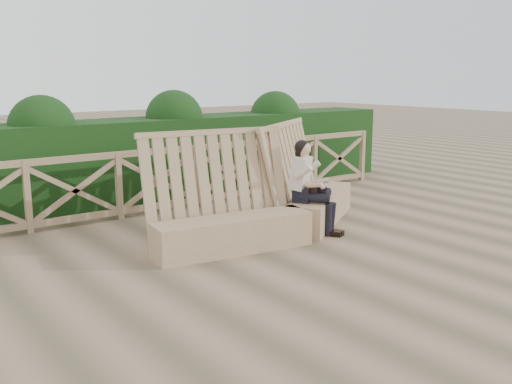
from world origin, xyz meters
TOP-DOWN VIEW (x-y plane):
  - ground at (0.00, 0.00)m, footprint 60.00×60.00m
  - bench at (0.74, 1.25)m, footprint 4.13×1.83m
  - woman at (1.19, 1.05)m, footprint 0.62×0.84m
  - guardrail at (0.00, 3.50)m, footprint 10.10×0.09m
  - hedge at (0.00, 4.70)m, footprint 12.00×1.20m

SIDE VIEW (x-z plane):
  - ground at x=0.00m, z-range 0.00..0.00m
  - bench at x=0.74m, z-range -0.40..1.20m
  - guardrail at x=0.00m, z-range 0.00..1.10m
  - woman at x=1.19m, z-range 0.06..1.44m
  - hedge at x=0.00m, z-range 0.00..1.50m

